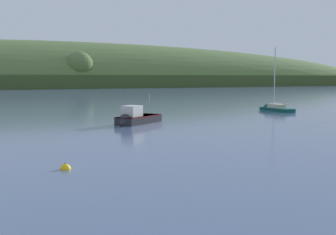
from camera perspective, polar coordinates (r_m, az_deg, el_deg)
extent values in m
cube|color=#3C4E24|center=(212.64, -18.07, 4.71)|extent=(600.15, 96.31, 5.93)
ellipsoid|color=#56703D|center=(240.05, -14.02, 4.17)|extent=(481.70, 109.83, 49.09)
sphere|color=#56703D|center=(205.24, -12.03, 6.98)|extent=(13.35, 13.35, 13.35)
cube|color=#0F564C|center=(62.70, 14.65, 0.88)|extent=(2.16, 5.63, 0.89)
cone|color=#0F564C|center=(64.85, 13.07, 1.06)|extent=(1.95, 1.45, 1.90)
cube|color=black|center=(62.68, 14.65, 1.07)|extent=(2.18, 5.63, 0.11)
cube|color=#BCB299|center=(62.75, 14.58, 1.54)|extent=(1.43, 2.55, 0.54)
cylinder|color=silver|center=(63.04, 14.35, 5.31)|extent=(0.14, 0.14, 8.77)
cylinder|color=silver|center=(62.03, 15.13, 1.87)|extent=(0.21, 2.93, 0.11)
cube|color=#232328|center=(45.25, -3.98, -0.54)|extent=(6.03, 5.22, 1.26)
cone|color=#232328|center=(42.89, -6.20, -0.89)|extent=(1.90, 2.14, 1.99)
cube|color=maroon|center=(45.19, -3.98, 0.20)|extent=(6.06, 5.26, 0.08)
cube|color=silver|center=(44.08, -4.95, 0.87)|extent=(2.41, 2.36, 1.16)
cube|color=#192833|center=(43.39, -5.60, 1.02)|extent=(0.87, 1.17, 0.65)
cylinder|color=#B2B2B7|center=(46.82, -2.55, 1.84)|extent=(0.06, 0.06, 2.27)
sphere|color=yellow|center=(23.44, -13.82, -6.87)|extent=(0.60, 0.60, 0.60)
cylinder|color=black|center=(23.37, -13.84, -6.06)|extent=(0.04, 0.04, 0.08)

